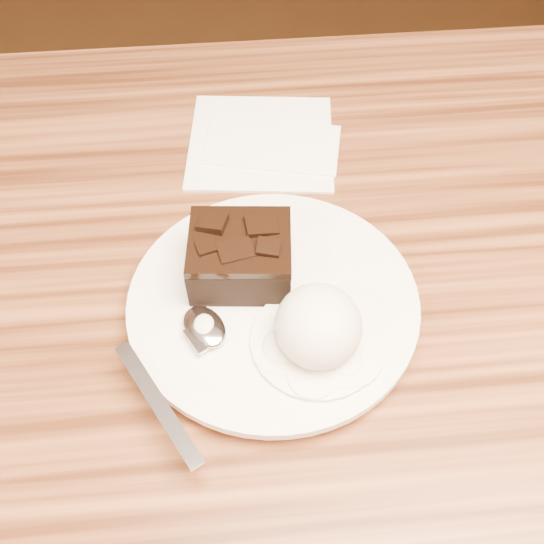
{
  "coord_description": "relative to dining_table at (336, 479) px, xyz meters",
  "views": [
    {
      "loc": [
        -0.11,
        -0.29,
        1.18
      ],
      "look_at": [
        -0.08,
        0.02,
        0.79
      ],
      "focal_mm": 42.6,
      "sensor_mm": 36.0,
      "label": 1
    }
  ],
  "objects": [
    {
      "name": "dining_table",
      "position": [
        0.0,
        0.0,
        0.0
      ],
      "size": [
        1.2,
        0.8,
        0.75
      ],
      "primitive_type": null,
      "color": "#3B1D0E",
      "rests_on": "floor"
    },
    {
      "name": "plate",
      "position": [
        -0.08,
        0.01,
        0.38
      ],
      "size": [
        0.23,
        0.23,
        0.02
      ],
      "primitive_type": "cylinder",
      "color": "white",
      "rests_on": "dining_table"
    },
    {
      "name": "brownie",
      "position": [
        -0.1,
        0.04,
        0.41
      ],
      "size": [
        0.09,
        0.08,
        0.04
      ],
      "primitive_type": "cube",
      "rotation": [
        0.0,
        0.0,
        -0.1
      ],
      "color": "black",
      "rests_on": "plate"
    },
    {
      "name": "ice_cream_scoop",
      "position": [
        -0.05,
        -0.04,
        0.42
      ],
      "size": [
        0.06,
        0.07,
        0.05
      ],
      "primitive_type": "ellipsoid",
      "color": "silver",
      "rests_on": "plate"
    },
    {
      "name": "melt_puddle",
      "position": [
        -0.05,
        -0.04,
        0.4
      ],
      "size": [
        0.1,
        0.1,
        0.0
      ],
      "primitive_type": "cylinder",
      "color": "white",
      "rests_on": "plate"
    },
    {
      "name": "spoon",
      "position": [
        -0.14,
        -0.02,
        0.4
      ],
      "size": [
        0.11,
        0.16,
        0.01
      ],
      "primitive_type": null,
      "rotation": [
        0.0,
        0.0,
        0.51
      ],
      "color": "silver",
      "rests_on": "plate"
    },
    {
      "name": "napkin",
      "position": [
        -0.07,
        0.22,
        0.38
      ],
      "size": [
        0.16,
        0.16,
        0.01
      ],
      "primitive_type": "cube",
      "rotation": [
        0.0,
        0.0,
        -0.12
      ],
      "color": "white",
      "rests_on": "dining_table"
    },
    {
      "name": "crumb_a",
      "position": [
        -0.07,
        -0.01,
        0.4
      ],
      "size": [
        0.01,
        0.01,
        0.0
      ],
      "primitive_type": "cube",
      "rotation": [
        0.0,
        0.0,
        0.28
      ],
      "color": "black",
      "rests_on": "plate"
    },
    {
      "name": "crumb_b",
      "position": [
        -0.08,
        -0.06,
        0.4
      ],
      "size": [
        0.01,
        0.01,
        0.0
      ],
      "primitive_type": "cube",
      "rotation": [
        0.0,
        0.0,
        1.43
      ],
      "color": "black",
      "rests_on": "plate"
    }
  ]
}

